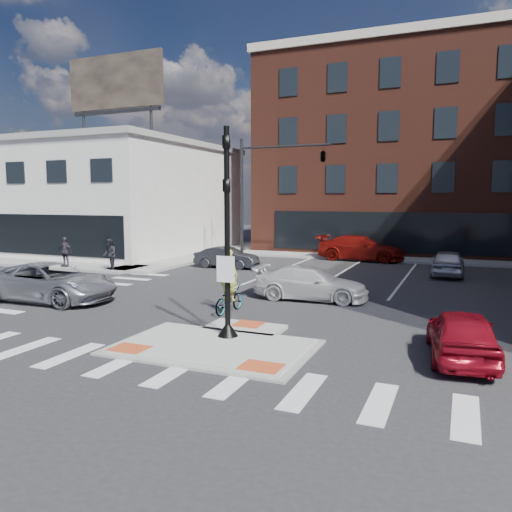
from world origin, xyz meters
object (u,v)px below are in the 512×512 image
at_px(pedestrian_b, 65,252).
at_px(cyclist, 229,291).
at_px(white_pickup, 311,283).
at_px(pedestrian_a, 109,254).
at_px(bg_car_dark, 227,257).
at_px(silver_suv, 50,282).
at_px(bg_car_red, 361,248).
at_px(red_sedan, 462,334).
at_px(bg_car_silver, 448,263).

bearing_deg(pedestrian_b, cyclist, -25.87).
relative_size(white_pickup, pedestrian_a, 2.64).
bearing_deg(bg_car_dark, silver_suv, 166.87).
distance_m(white_pickup, bg_car_red, 13.91).
distance_m(pedestrian_a, pedestrian_b, 3.22).
distance_m(red_sedan, bg_car_red, 20.80).
bearing_deg(bg_car_silver, pedestrian_b, 15.49).
bearing_deg(white_pickup, silver_suv, 111.43).
bearing_deg(red_sedan, bg_car_silver, -93.71).
xyz_separation_m(bg_car_dark, bg_car_silver, (12.27, 1.74, 0.08)).
bearing_deg(bg_car_silver, cyclist, 59.99).
height_order(cyclist, pedestrian_a, cyclist).
bearing_deg(pedestrian_b, bg_car_silver, 15.21).
distance_m(bg_car_silver, bg_car_red, 7.48).
xyz_separation_m(white_pickup, pedestrian_a, (-12.55, 3.00, 0.36)).
xyz_separation_m(red_sedan, cyclist, (-7.78, 2.48, 0.12)).
relative_size(bg_car_red, pedestrian_a, 3.25).
xyz_separation_m(white_pickup, bg_car_dark, (-7.33, 7.20, -0.04)).
xyz_separation_m(red_sedan, bg_car_dark, (-13.06, 13.09, -0.03)).
relative_size(red_sedan, pedestrian_a, 2.21).
relative_size(bg_car_dark, pedestrian_b, 2.18).
relative_size(red_sedan, bg_car_silver, 0.93).
relative_size(bg_car_dark, cyclist, 1.64).
height_order(white_pickup, pedestrian_b, pedestrian_b).
bearing_deg(white_pickup, cyclist, 146.21).
height_order(bg_car_silver, pedestrian_a, pedestrian_a).
bearing_deg(pedestrian_a, white_pickup, 26.74).
relative_size(cyclist, pedestrian_a, 1.32).
distance_m(white_pickup, bg_car_dark, 10.27).
relative_size(red_sedan, white_pickup, 0.84).
distance_m(silver_suv, pedestrian_a, 7.90).
bearing_deg(silver_suv, bg_car_red, -27.95).
bearing_deg(silver_suv, white_pickup, -67.62).
bearing_deg(cyclist, pedestrian_a, -27.49).
distance_m(bg_car_red, cyclist, 17.37).
height_order(bg_car_silver, pedestrian_b, pedestrian_b).
height_order(silver_suv, bg_car_dark, silver_suv).
height_order(bg_car_dark, cyclist, cyclist).
bearing_deg(silver_suv, bg_car_silver, -49.48).
bearing_deg(bg_car_red, bg_car_silver, -127.36).
xyz_separation_m(silver_suv, white_pickup, (9.57, 4.31, -0.10)).
bearing_deg(pedestrian_a, pedestrian_b, -139.82).
relative_size(silver_suv, bg_car_red, 0.97).
relative_size(red_sedan, bg_car_dark, 1.02).
relative_size(white_pickup, cyclist, 2.00).
relative_size(white_pickup, bg_car_dark, 1.21).
xyz_separation_m(red_sedan, pedestrian_a, (-18.28, 8.90, 0.37)).
xyz_separation_m(silver_suv, pedestrian_b, (-6.19, 7.31, 0.25)).
relative_size(silver_suv, white_pickup, 1.20).
height_order(bg_car_dark, bg_car_silver, bg_car_silver).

